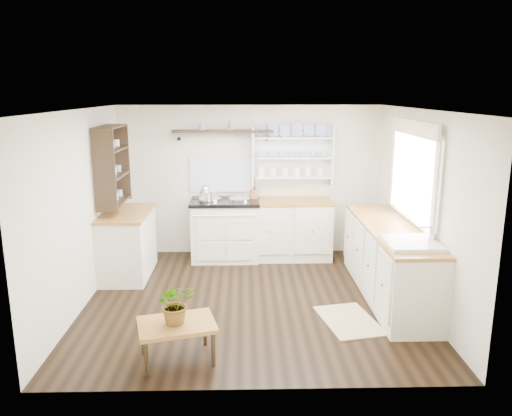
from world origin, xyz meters
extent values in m
cube|color=black|center=(0.00, 0.00, 0.00)|extent=(4.00, 3.80, 0.01)
cube|color=silver|center=(0.00, 1.90, 1.15)|extent=(4.00, 0.02, 2.30)
cube|color=silver|center=(2.00, 0.00, 1.15)|extent=(0.02, 3.80, 2.30)
cube|color=silver|center=(-2.00, 0.00, 1.15)|extent=(0.02, 3.80, 2.30)
cube|color=white|center=(0.00, 0.00, 2.30)|extent=(4.00, 3.80, 0.01)
cube|color=white|center=(1.96, 0.15, 1.50)|extent=(0.04, 1.40, 1.00)
cube|color=white|center=(1.94, 0.15, 1.50)|extent=(0.02, 1.50, 1.10)
cube|color=#FFF6CB|center=(1.92, 0.15, 2.08)|extent=(0.04, 1.55, 0.18)
cube|color=white|center=(-0.38, 1.57, 0.43)|extent=(0.98, 0.64, 0.87)
cube|color=black|center=(-0.38, 1.57, 0.89)|extent=(1.02, 0.68, 0.05)
cylinder|color=silver|center=(-0.60, 1.57, 0.93)|extent=(0.33, 0.33, 0.03)
cylinder|color=silver|center=(-0.15, 1.57, 0.93)|extent=(0.33, 0.33, 0.03)
cylinder|color=silver|center=(-0.38, 1.21, 0.77)|extent=(0.89, 0.02, 0.02)
cube|color=#EEE8CD|center=(0.60, 1.60, 0.44)|extent=(1.25, 0.60, 0.88)
cube|color=brown|center=(0.60, 1.60, 0.88)|extent=(1.27, 0.63, 0.04)
cube|color=#EEE8CD|center=(1.70, 0.10, 0.44)|extent=(0.60, 2.40, 0.88)
cube|color=brown|center=(1.70, 0.10, 0.88)|extent=(0.62, 2.43, 0.04)
cube|color=white|center=(1.70, -0.65, 0.80)|extent=(0.55, 0.60, 0.28)
cylinder|color=silver|center=(1.90, -0.65, 1.00)|extent=(0.02, 0.02, 0.22)
cube|color=#EEE8CD|center=(-1.70, 0.90, 0.44)|extent=(0.60, 1.10, 0.88)
cube|color=brown|center=(-1.70, 0.90, 0.88)|extent=(0.62, 1.13, 0.04)
cube|color=white|center=(0.65, 1.88, 1.55)|extent=(1.20, 0.03, 0.90)
cube|color=white|center=(0.65, 1.79, 1.55)|extent=(1.20, 0.22, 0.02)
cylinder|color=navy|center=(0.65, 1.80, 1.82)|extent=(0.20, 0.02, 0.20)
cube|color=black|center=(-0.40, 1.77, 1.92)|extent=(1.50, 0.24, 0.04)
cone|color=black|center=(-1.05, 1.84, 1.81)|extent=(0.06, 0.20, 0.06)
cone|color=black|center=(0.25, 1.84, 1.81)|extent=(0.06, 0.20, 0.06)
cube|color=black|center=(-1.84, 0.90, 1.55)|extent=(0.28, 0.80, 1.05)
cylinder|color=#9C5439|center=(0.06, 1.68, 0.98)|extent=(0.12, 0.12, 0.14)
cube|color=brown|center=(-0.73, -1.40, 0.36)|extent=(0.81, 0.67, 0.04)
cylinder|color=black|center=(-0.97, -1.67, 0.17)|extent=(0.04, 0.04, 0.34)
cylinder|color=black|center=(-1.07, -1.28, 0.17)|extent=(0.04, 0.04, 0.34)
cylinder|color=black|center=(-0.38, -1.52, 0.17)|extent=(0.04, 0.04, 0.34)
cylinder|color=black|center=(-0.49, -1.13, 0.17)|extent=(0.04, 0.04, 0.34)
imported|color=#3F7233|center=(-0.73, -1.40, 0.58)|extent=(0.45, 0.42, 0.40)
cube|color=#A0895D|center=(1.07, -0.62, 0.01)|extent=(0.71, 0.94, 0.02)
camera|label=1|loc=(-0.09, -5.72, 2.50)|focal=35.00mm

